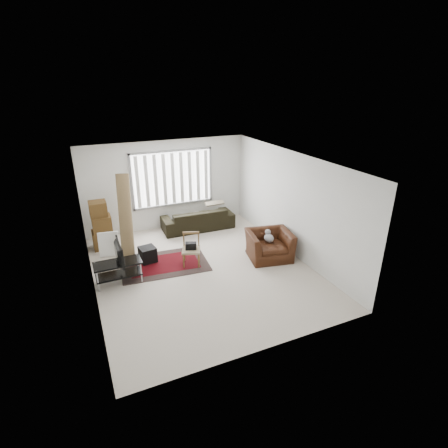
% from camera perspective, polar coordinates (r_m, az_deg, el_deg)
% --- Properties ---
extents(room, '(6.00, 6.02, 2.71)m').
position_cam_1_polar(room, '(8.42, -4.84, 4.66)').
color(room, beige).
rests_on(room, ground).
extents(persian_rug, '(2.26, 1.62, 0.02)m').
position_cam_1_polar(persian_rug, '(9.03, -9.73, -6.41)').
color(persian_rug, black).
rests_on(persian_rug, ground).
extents(tv_stand, '(1.05, 0.47, 0.53)m').
position_cam_1_polar(tv_stand, '(8.33, -16.92, -6.89)').
color(tv_stand, black).
rests_on(tv_stand, ground).
extents(tv, '(0.11, 0.85, 0.49)m').
position_cam_1_polar(tv, '(8.15, -17.23, -4.50)').
color(tv, black).
rests_on(tv, tv_stand).
extents(subwoofer, '(0.44, 0.44, 0.39)m').
position_cam_1_polar(subwoofer, '(9.13, -12.35, -4.85)').
color(subwoofer, black).
rests_on(subwoofer, persian_rug).
extents(moving_boxes, '(0.55, 0.50, 1.34)m').
position_cam_1_polar(moving_boxes, '(10.06, -19.37, -0.42)').
color(moving_boxes, brown).
rests_on(moving_boxes, ground).
extents(white_flatpack, '(0.54, 0.29, 0.66)m').
position_cam_1_polar(white_flatpack, '(9.67, -18.30, -3.15)').
color(white_flatpack, silver).
rests_on(white_flatpack, ground).
extents(rolled_rug, '(0.55, 0.97, 2.21)m').
position_cam_1_polar(rolled_rug, '(9.14, -15.78, 0.99)').
color(rolled_rug, brown).
rests_on(rolled_rug, ground).
extents(sofa, '(2.23, 1.03, 0.84)m').
position_cam_1_polar(sofa, '(10.82, -4.32, 1.35)').
color(sofa, black).
rests_on(sofa, ground).
extents(side_chair, '(0.57, 0.57, 0.82)m').
position_cam_1_polar(side_chair, '(8.74, -5.39, -3.92)').
color(side_chair, '#857557').
rests_on(side_chair, ground).
extents(armchair, '(1.28, 1.17, 0.82)m').
position_cam_1_polar(armchair, '(9.11, 7.41, -3.12)').
color(armchair, '#37190B').
rests_on(armchair, ground).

